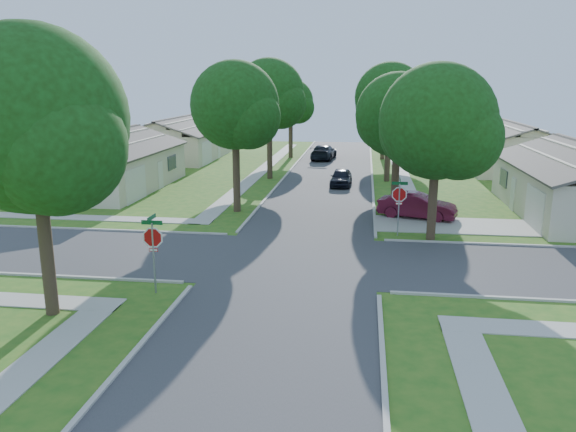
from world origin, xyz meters
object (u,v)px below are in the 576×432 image
Objects in this scene: house_nw_far at (179,143)px; stop_sign_sw at (153,241)px; tree_e_near at (399,119)px; tree_ne_corner at (439,127)px; tree_sw_corner at (36,129)px; house_ne_far at (511,152)px; car_curb_west at (324,152)px; stop_sign_ne at (399,197)px; house_nw_near at (104,168)px; tree_e_far at (385,99)px; tree_w_far at (291,104)px; tree_w_near at (236,109)px; car_driveway at (417,206)px; car_curb_east at (341,177)px; tree_w_mid at (270,97)px; tree_e_mid at (391,101)px.

stop_sign_sw is at bearing -72.90° from house_nw_far.
tree_e_near is 0.96× the size of tree_ne_corner.
tree_sw_corner is 43.20m from house_ne_far.
tree_sw_corner is at bearing 86.44° from car_curb_west.
tree_sw_corner reaches higher than stop_sign_ne.
tree_ne_corner reaches higher than house_nw_near.
stop_sign_ne is 0.22× the size of house_ne_far.
tree_ne_corner is (1.61, -29.80, -0.39)m from tree_e_far.
tree_e_near is 25.00m from tree_e_far.
car_curb_west is at bearing 3.95° from house_nw_far.
tree_w_far is at bearing 166.36° from house_ne_far.
tree_e_near is at bearing -0.00° from tree_w_near.
car_driveway is 0.86× the size of car_curb_west.
tree_sw_corner reaches higher than house_ne_far.
tree_e_near is 2.18× the size of car_curb_east.
stop_sign_sw is at bearing -90.07° from tree_w_far.
tree_w_near is 1.04× the size of tree_ne_corner.
tree_e_near is at bearing -119.35° from house_ne_far.
car_curb_east is at bearing 109.90° from tree_ne_corner.
tree_sw_corner is (-2.78, -41.00, 0.76)m from tree_w_far.
tree_w_mid is at bearing 119.80° from stop_sign_ne.
car_curb_east is (5.84, -2.54, -5.84)m from tree_w_mid.
tree_e_far is 0.64× the size of house_nw_near.
tree_w_far is (-9.41, 13.00, -0.75)m from tree_e_mid.
tree_sw_corner is (-2.79, -16.00, 0.15)m from tree_w_near.
tree_w_near is at bearing -90.02° from tree_w_mid.
tree_w_mid is 13.77m from house_nw_near.
tree_w_far is at bearing 110.28° from tree_ne_corner.
tree_w_mid is at bearing 89.87° from stop_sign_sw.
tree_e_far is 1.97× the size of car_driveway.
tree_w_near is at bearing -135.91° from house_ne_far.
stop_sign_ne is 0.31× the size of tree_w_mid.
car_driveway is at bearing -116.21° from house_ne_far.
stop_sign_ne is 26.80m from house_ne_far.
stop_sign_sw is 14.30m from tree_w_near.
stop_sign_ne is at bearing 163.45° from tree_ne_corner.
tree_e_near is 5.08m from car_driveway.
tree_w_mid is 22.68m from house_ne_far.
tree_w_far is 41.10m from tree_sw_corner.
tree_w_mid is at bearing 27.90° from house_nw_near.
car_curb_east is (17.19, 3.47, -0.87)m from house_nw_near.
tree_sw_corner reaches higher than tree_ne_corner.
tree_sw_corner reaches higher than house_nw_far.
house_nw_far is 3.59× the size of car_curb_east.
car_driveway is at bearing -49.15° from tree_w_mid.
stop_sign_ne is 28.95m from car_curb_west.
car_curb_east is at bearing 43.19° from car_driveway.
stop_sign_sw is 39.55m from house_ne_far.
tree_w_far is at bearing 10.05° from house_nw_far.
house_nw_near reaches higher than car_driveway.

